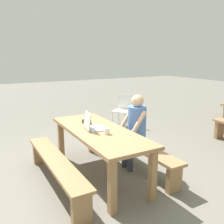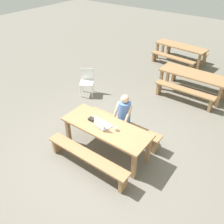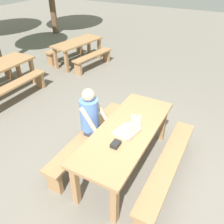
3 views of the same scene
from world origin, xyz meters
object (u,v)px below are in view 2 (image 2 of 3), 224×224
at_px(coffee_mug, 116,129).
at_px(picnic_table_rear, 193,76).
at_px(laptop, 102,124).
at_px(plastic_chair, 87,81).
at_px(picnic_table_mid, 181,48).
at_px(person_seated, 124,114).
at_px(small_pouch, 92,119).
at_px(picnic_table_front, 106,130).

height_order(coffee_mug, picnic_table_rear, coffee_mug).
xyz_separation_m(laptop, picnic_table_rear, (0.68, 3.97, -0.18)).
bearing_deg(coffee_mug, plastic_chair, 143.61).
relative_size(plastic_chair, picnic_table_mid, 0.39).
relative_size(laptop, picnic_table_rear, 0.18).
xyz_separation_m(coffee_mug, person_seated, (-0.23, 0.66, -0.08)).
bearing_deg(plastic_chair, coffee_mug, -69.51).
height_order(small_pouch, picnic_table_mid, small_pouch).
distance_m(person_seated, plastic_chair, 2.59).
bearing_deg(small_pouch, person_seated, 57.26).
bearing_deg(picnic_table_front, person_seated, 87.09).
bearing_deg(picnic_table_front, picnic_table_rear, 81.10).
height_order(picnic_table_front, coffee_mug, coffee_mug).
bearing_deg(picnic_table_rear, laptop, -99.72).
bearing_deg(picnic_table_mid, laptop, -77.55).
bearing_deg(plastic_chair, person_seated, -60.66).
bearing_deg(person_seated, picnic_table_front, -92.91).
distance_m(laptop, small_pouch, 0.35).
distance_m(picnic_table_mid, picnic_table_rear, 2.75).
distance_m(picnic_table_front, picnic_table_rear, 3.95).
bearing_deg(plastic_chair, picnic_table_front, -72.72).
relative_size(picnic_table_front, picnic_table_rear, 0.99).
bearing_deg(small_pouch, plastic_chair, 134.31).
xyz_separation_m(person_seated, picnic_table_mid, (-0.85, 5.59, -0.11)).
bearing_deg(picnic_table_mid, small_pouch, -80.64).
bearing_deg(coffee_mug, picnic_table_front, -177.85).
bearing_deg(plastic_chair, picnic_table_rear, 2.40).
relative_size(laptop, picnic_table_mid, 0.17).
height_order(plastic_chair, picnic_table_mid, plastic_chair).
xyz_separation_m(picnic_table_front, person_seated, (0.03, 0.67, 0.08)).
bearing_deg(coffee_mug, picnic_table_rear, 84.88).
xyz_separation_m(small_pouch, plastic_chair, (-1.84, 1.88, -0.33)).
distance_m(picnic_table_front, laptop, 0.20).
distance_m(picnic_table_front, plastic_chair, 2.92).
height_order(person_seated, picnic_table_rear, person_seated).
distance_m(coffee_mug, plastic_chair, 3.14).
height_order(laptop, small_pouch, laptop).
height_order(laptop, picnic_table_rear, laptop).
bearing_deg(coffee_mug, small_pouch, -177.26).
relative_size(coffee_mug, picnic_table_mid, 0.04).
xyz_separation_m(plastic_chair, picnic_table_mid, (1.44, 4.40, 0.16)).
bearing_deg(picnic_table_front, coffee_mug, 2.15).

